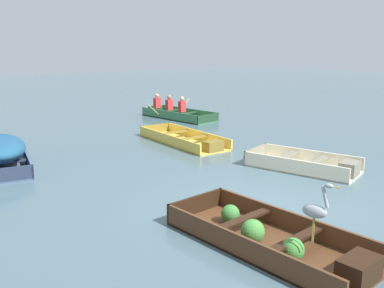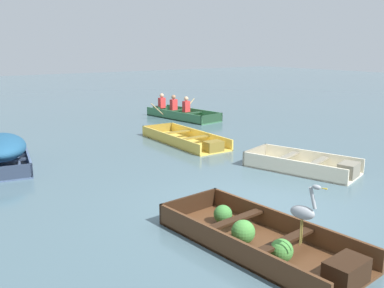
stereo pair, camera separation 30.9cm
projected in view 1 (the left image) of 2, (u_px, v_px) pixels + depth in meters
ground_plane at (265, 210)px, 7.76m from camera, size 80.00×80.00×0.00m
dinghy_dark_varnish_foreground at (272, 239)px, 6.28m from camera, size 1.53×3.30×0.40m
skiff_yellow_near_moored at (185, 140)px, 13.00m from camera, size 1.26×3.39×0.32m
skiff_cream_far_moored at (307, 165)px, 10.21m from camera, size 1.84×2.80×0.36m
rowboat_green_with_crew at (175, 113)px, 17.64m from camera, size 2.38×3.45×0.91m
heron_on_dinghy at (316, 210)px, 5.47m from camera, size 0.24×0.45×0.84m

